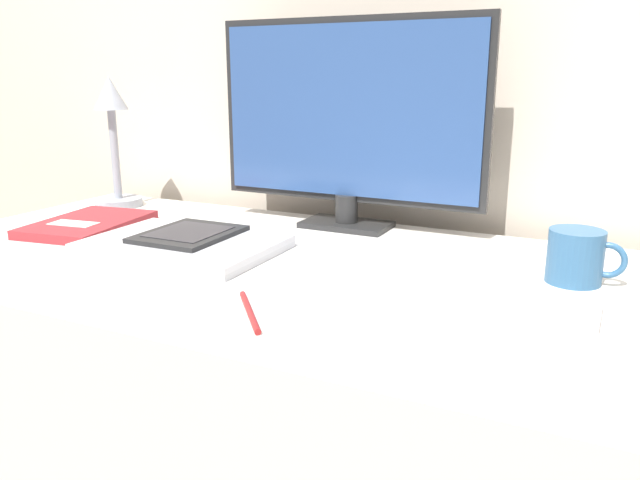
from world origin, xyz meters
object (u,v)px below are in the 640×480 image
at_px(keyboard, 498,301).
at_px(coffee_mug, 577,257).
at_px(notebook, 88,224).
at_px(monitor, 348,120).
at_px(pen, 250,312).
at_px(ereader, 189,234).
at_px(desk_lamp, 113,133).
at_px(laptop, 184,245).

relative_size(keyboard, coffee_mug, 2.28).
xyz_separation_m(notebook, coffee_mug, (0.98, 0.08, 0.03)).
distance_m(monitor, coffee_mug, 0.55).
height_order(monitor, pen, monitor).
distance_m(ereader, notebook, 0.30).
xyz_separation_m(monitor, pen, (0.09, -0.53, -0.23)).
xyz_separation_m(keyboard, desk_lamp, (-1.00, 0.30, 0.18)).
distance_m(coffee_mug, pen, 0.53).
bearing_deg(notebook, laptop, -9.71).
xyz_separation_m(keyboard, pen, (-0.30, -0.19, -0.00)).
height_order(desk_lamp, notebook, desk_lamp).
xyz_separation_m(laptop, notebook, (-0.30, 0.05, -0.00)).
bearing_deg(desk_lamp, pen, -34.62).
height_order(monitor, ereader, monitor).
bearing_deg(pen, keyboard, 31.86).
bearing_deg(keyboard, coffee_mug, 60.98).
relative_size(monitor, desk_lamp, 1.87).
bearing_deg(pen, coffee_mug, 41.68).
bearing_deg(coffee_mug, notebook, -175.34).
distance_m(keyboard, laptop, 0.59).
distance_m(laptop, coffee_mug, 0.69).
height_order(desk_lamp, coffee_mug, desk_lamp).
height_order(ereader, coffee_mug, coffee_mug).
bearing_deg(keyboard, ereader, 174.82).
xyz_separation_m(laptop, pen, (0.29, -0.22, -0.01)).
height_order(monitor, notebook, monitor).
height_order(monitor, coffee_mug, monitor).
height_order(laptop, pen, laptop).
xyz_separation_m(keyboard, coffee_mug, (0.09, 0.16, 0.04)).
distance_m(keyboard, notebook, 0.89).
relative_size(ereader, desk_lamp, 0.60).
height_order(desk_lamp, pen, desk_lamp).
height_order(notebook, pen, notebook).
bearing_deg(keyboard, laptop, 177.06).
height_order(laptop, ereader, ereader).
distance_m(monitor, desk_lamp, 0.62).
relative_size(monitor, ereader, 3.10).
bearing_deg(keyboard, monitor, 138.63).
bearing_deg(notebook, monitor, 27.94).
xyz_separation_m(laptop, desk_lamp, (-0.41, 0.26, 0.17)).
bearing_deg(laptop, keyboard, -2.94).
height_order(notebook, coffee_mug, coffee_mug).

